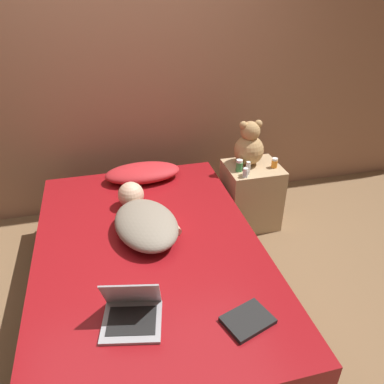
% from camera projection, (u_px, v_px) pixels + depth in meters
% --- Properties ---
extents(ground_plane, '(12.00, 12.00, 0.00)m').
position_uv_depth(ground_plane, '(153.00, 301.00, 2.55)').
color(ground_plane, brown).
extents(wall_back, '(8.00, 0.06, 2.60)m').
position_uv_depth(wall_back, '(118.00, 64.00, 2.99)').
color(wall_back, '#996B51').
rests_on(wall_back, ground_plane).
extents(bed, '(1.39, 2.09, 0.49)m').
position_uv_depth(bed, '(151.00, 275.00, 2.43)').
color(bed, '#2D2319').
rests_on(bed, ground_plane).
extents(nightstand, '(0.45, 0.40, 0.56)m').
position_uv_depth(nightstand, '(251.00, 195.00, 3.22)').
color(nightstand, tan).
rests_on(nightstand, ground_plane).
extents(pillow, '(0.60, 0.31, 0.12)m').
position_uv_depth(pillow, '(143.00, 173.00, 3.00)').
color(pillow, red).
rests_on(pillow, bed).
extents(person_lying, '(0.47, 0.76, 0.18)m').
position_uv_depth(person_lying, '(144.00, 219.00, 2.41)').
color(person_lying, gray).
rests_on(person_lying, bed).
extents(laptop, '(0.33, 0.30, 0.24)m').
position_uv_depth(laptop, '(132.00, 311.00, 1.79)').
color(laptop, '#9E9EA3').
rests_on(laptop, bed).
extents(teddy_bear, '(0.24, 0.24, 0.37)m').
position_uv_depth(teddy_bear, '(249.00, 145.00, 3.04)').
color(teddy_bear, tan).
rests_on(teddy_bear, nightstand).
extents(bottle_white, '(0.04, 0.04, 0.11)m').
position_uv_depth(bottle_white, '(248.00, 168.00, 2.93)').
color(bottle_white, white).
rests_on(bottle_white, nightstand).
extents(bottle_clear, '(0.04, 0.04, 0.08)m').
position_uv_depth(bottle_clear, '(245.00, 173.00, 2.90)').
color(bottle_clear, silver).
rests_on(bottle_clear, nightstand).
extents(bottle_orange, '(0.05, 0.05, 0.08)m').
position_uv_depth(bottle_orange, '(274.00, 163.00, 3.04)').
color(bottle_orange, orange).
rests_on(bottle_orange, nightstand).
extents(bottle_green, '(0.05, 0.05, 0.10)m').
position_uv_depth(bottle_green, '(239.00, 166.00, 2.98)').
color(bottle_green, '#3D8E4C').
rests_on(bottle_green, nightstand).
extents(book, '(0.27, 0.23, 0.02)m').
position_uv_depth(book, '(248.00, 320.00, 1.80)').
color(book, black).
rests_on(book, bed).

